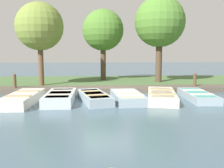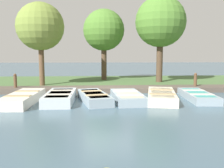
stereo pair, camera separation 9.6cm
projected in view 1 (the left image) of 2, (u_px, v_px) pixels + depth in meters
ground_plane at (108, 96)px, 12.12m from camera, size 80.00×80.00×0.00m
shore_bank at (104, 82)px, 17.06m from camera, size 8.00×24.00×0.12m
dock_walkway at (106, 89)px, 13.45m from camera, size 1.35×14.72×0.26m
rowboat_0 at (23, 98)px, 10.37m from camera, size 3.29×1.19×0.42m
rowboat_1 at (60, 97)px, 10.61m from camera, size 2.91×1.17×0.43m
rowboat_2 at (94, 97)px, 10.72m from camera, size 3.03×1.62×0.39m
rowboat_3 at (128, 97)px, 10.88m from camera, size 2.93×1.37×0.36m
rowboat_4 at (162, 96)px, 11.07m from camera, size 3.49×1.83×0.39m
rowboat_5 at (197, 95)px, 11.30m from camera, size 3.17×1.28×0.34m
mooring_post_near at (15, 83)px, 13.13m from camera, size 0.17×0.17×1.00m
mooring_post_far at (195, 82)px, 13.75m from camera, size 0.17×0.17×1.00m
park_tree_far_left at (40, 27)px, 14.65m from camera, size 2.81×2.81×5.03m
park_tree_left at (103, 30)px, 17.75m from camera, size 2.94×2.94×5.15m
park_tree_center at (160, 22)px, 16.39m from camera, size 3.32×3.32×5.76m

